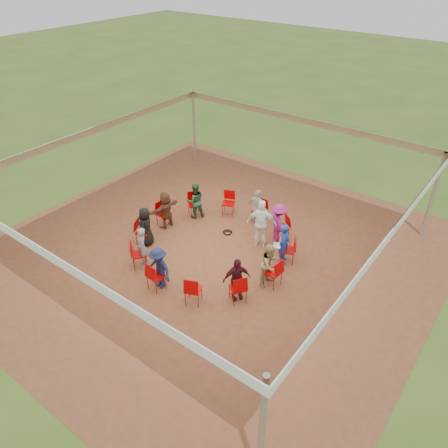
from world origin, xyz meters
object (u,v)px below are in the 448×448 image
Objects in this scene: person_seated_2 at (258,207)px; chair_0 at (288,250)px; chair_4 at (195,204)px; person_seated_4 at (166,210)px; person_seated_0 at (284,244)px; chair_3 at (228,203)px; chair_5 at (164,214)px; person_seated_6 at (142,248)px; standing_person at (262,223)px; person_seated_9 at (270,265)px; chair_9 at (193,289)px; chair_10 at (238,288)px; person_seated_3 at (195,201)px; person_seated_7 at (159,268)px; person_seated_5 at (146,226)px; laptop at (279,244)px; cable_coil at (228,233)px; chair_11 at (273,273)px; person_seated_1 at (279,223)px; chair_6 at (143,232)px; chair_7 at (139,254)px; chair_1 at (281,228)px; chair_8 at (156,276)px; person_seated_8 at (237,279)px; chair_2 at (259,212)px.

chair_0 is at bearing 152.62° from person_seated_2.
chair_4 is 1.20m from person_seated_4.
chair_3 is at bearing 43.49° from person_seated_0.
person_seated_6 is at bearing 32.62° from chair_5.
person_seated_9 is at bearing 104.73° from standing_person.
chair_0 and chair_9 have the same top height.
standing_person is at bearing 54.95° from chair_10.
person_seated_7 is at bearing 60.00° from person_seated_3.
laptop is (3.86, 1.80, -0.04)m from person_seated_5.
cable_coil is (-1.25, -0.11, -0.81)m from standing_person.
standing_person is 4.06× the size of cable_coil.
person_seated_6 is at bearing 105.59° from laptop.
chair_11 is 2.29m from person_seated_1.
chair_6 is 1.21m from chair_7.
person_seated_3 is 1.00× the size of person_seated_5.
person_seated_1 and person_seated_2 have the same top height.
chair_5 is 4.67m from chair_11.
person_seated_3 is at bearing 46.51° from chair_1.
person_seated_4 reaches higher than cable_coil.
chair_8 is 3.80m from laptop.
person_seated_3 reaches higher than chair_0.
chair_11 is at bearing 136.51° from person_seated_2.
person_seated_8 is at bearing -48.90° from cable_coil.
chair_5 is 1.00× the size of chair_7.
person_seated_5 is at bearing 10.16° from standing_person.
person_seated_2 is 1.00× the size of person_seated_9.
person_seated_0 is (-0.11, -0.05, 0.22)m from chair_0.
chair_8 is (-1.54, -4.23, 0.00)m from chair_1.
person_seated_5 is (-2.21, -3.26, 0.22)m from chair_2.
person_seated_5 is 0.81× the size of standing_person.
chair_1 is 1.00× the size of chair_2.
chair_3 is 2.29m from person_seated_1.
chair_4 is 0.68× the size of person_seated_7.
chair_7 reaches higher than cable_coil.
person_seated_4 is (-0.87, 2.10, 0.22)m from chair_7.
person_seated_7 is at bearing 30.00° from person_seated_5.
person_seated_6 is (0.84, -0.83, 0.22)m from chair_6.
person_seated_4 is 1.00× the size of person_seated_9.
person_seated_9 reaches higher than chair_7.
person_seated_9 is (0.09, -1.18, 0.22)m from chair_0.
chair_2 is at bearing 150.00° from chair_4.
chair_1 is at bearing 170.63° from person_seated_2.
person_seated_3 and person_seated_9 have the same top height.
person_seated_4 is at bearing 60.00° from person_seated_1.
laptop is (3.77, -0.47, 0.18)m from chair_4.
chair_5 is 3.30m from chair_8.
chair_3 is 2.31× the size of laptop.
chair_2 and chair_8 have the same top height.
chair_5 is 1.00× the size of chair_6.
chair_7 is at bearing 90.00° from person_seated_1.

